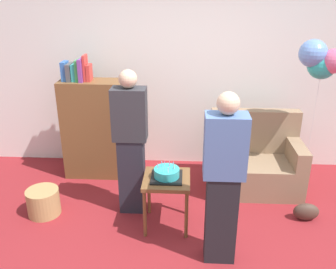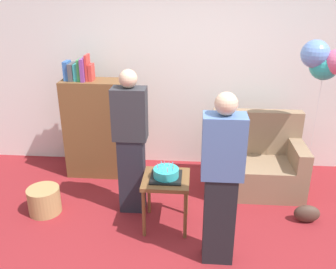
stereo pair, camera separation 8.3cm
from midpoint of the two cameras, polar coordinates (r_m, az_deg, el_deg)
ground_plane at (r=3.72m, az=1.52°, el=-18.11°), size 8.00×8.00×0.00m
wall_back at (r=4.99m, az=2.40°, el=10.11°), size 6.00×0.10×2.70m
couch at (r=4.72m, az=12.87°, el=-4.25°), size 1.10×0.70×0.96m
bookshelf at (r=4.88m, az=-11.95°, el=1.13°), size 0.80×0.36×1.62m
side_table at (r=3.82m, az=-0.84°, el=-7.89°), size 0.48×0.48×0.57m
birthday_cake at (r=3.76m, az=-0.85°, el=-6.10°), size 0.32×0.32×0.17m
person_blowing_candles at (r=3.95m, az=-6.45°, el=-1.33°), size 0.36×0.22×1.63m
person_holding_cake at (r=3.24m, az=7.86°, el=-7.10°), size 0.36×0.22×1.63m
wicker_basket at (r=4.41m, az=-19.36°, el=-9.89°), size 0.36×0.36×0.30m
handbag at (r=4.36m, az=20.19°, el=-11.24°), size 0.28×0.14×0.20m
balloon_bunch at (r=4.34m, az=22.30°, el=10.70°), size 0.49×0.37×1.87m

